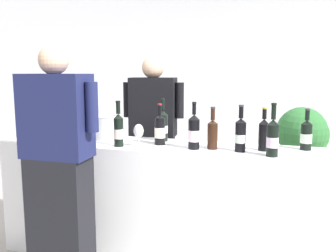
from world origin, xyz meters
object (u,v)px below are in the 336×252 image
Objects in this scene: wine_bottle_10 at (273,137)px; potted_shrub at (305,148)px; wine_bottle_8 at (194,132)px; wine_glass at (139,132)px; wine_bottle_7 at (213,133)px; wine_bottle_0 at (163,126)px; ice_bucket at (106,127)px; wine_bottle_6 at (160,130)px; person_guest at (59,176)px; person_server at (153,146)px; wine_bottle_1 at (70,124)px; wine_bottle_9 at (47,126)px; wine_bottle_2 at (264,134)px; wine_bottle_4 at (119,130)px; wine_bottle_11 at (306,135)px; wine_bottle_3 at (240,134)px; wine_bottle_5 at (78,123)px.

potted_shrub is at bearing 75.65° from wine_bottle_10.
wine_glass is at bearing -172.54° from wine_bottle_8.
wine_bottle_7 is at bearing -126.16° from potted_shrub.
wine_bottle_0 is at bearing -146.20° from potted_shrub.
ice_bucket is at bearing 167.98° from wine_bottle_8.
wine_bottle_8 is (0.29, -0.08, 0.01)m from wine_bottle_6.
person_guest is (-1.36, -0.45, -0.26)m from wine_bottle_10.
wine_bottle_10 is 0.21× the size of person_guest.
wine_glass is 0.11× the size of person_server.
wine_bottle_1 is 0.25m from wine_bottle_9.
wine_bottle_7 is at bearing 2.34° from wine_bottle_9.
wine_bottle_1 is 0.25× the size of potted_shrub.
potted_shrub is (1.64, 1.52, -0.01)m from person_guest.
person_server is at bearing -166.14° from potted_shrub.
wine_glass is at bearing 50.28° from person_guest.
wine_bottle_7 is 0.26× the size of potted_shrub.
wine_bottle_7 is at bearing -8.07° from ice_bucket.
wine_glass is 0.66m from person_guest.
wine_bottle_4 reaches higher than wine_bottle_2.
person_guest is (0.00, -0.70, -0.23)m from ice_bucket.
person_guest reaches higher than wine_bottle_9.
wine_bottle_6 is 1.09m from wine_bottle_11.
wine_bottle_0 reaches higher than wine_glass.
wine_bottle_3 is at bearing -7.95° from wine_bottle_1.
wine_bottle_10 is at bearing -18.87° from wine_bottle_0.
wine_bottle_10 reaches higher than potted_shrub.
wine_bottle_11 is at bearing 7.24° from wine_bottle_6.
wine_glass is at bearing -29.88° from ice_bucket.
ice_bucket is (-0.94, 0.13, -0.02)m from wine_bottle_7.
wine_bottle_5 is at bearing 173.19° from wine_bottle_8.
wine_bottle_11 is (1.08, 0.14, -0.01)m from wine_bottle_6.
wine_bottle_2 is 1.08m from wine_bottle_4.
wine_bottle_6 reaches higher than potted_shrub.
wine_bottle_5 is 0.74m from person_guest.
wine_bottle_0 is at bearing 99.51° from wine_bottle_6.
wine_bottle_0 reaches higher than wine_bottle_8.
wine_bottle_7 is 1.21m from potted_shrub.
wine_bottle_10 is (0.22, -0.08, 0.00)m from wine_bottle_3.
wine_bottle_10 is 1.46m from person_guest.
person_server is (-0.55, 0.65, -0.26)m from wine_bottle_8.
potted_shrub is (0.70, 0.96, -0.26)m from wine_bottle_7.
wine_bottle_10 reaches higher than wine_bottle_11.
ice_bucket is at bearing 176.69° from wine_bottle_2.
wine_glass is at bearing -78.95° from person_server.
potted_shrub is at bearing 21.03° from wine_bottle_1.
person_server reaches higher than wine_bottle_11.
wine_bottle_1 is 1.20m from wine_bottle_8.
ice_bucket is (-0.52, 0.09, -0.02)m from wine_bottle_6.
wine_bottle_0 is 0.39m from wine_bottle_8.
wine_bottle_3 is 1.07× the size of wine_bottle_7.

